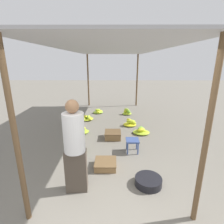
% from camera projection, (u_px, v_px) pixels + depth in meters
% --- Properties ---
extents(canopy_post_front_left, '(0.08, 0.08, 2.68)m').
position_uv_depth(canopy_post_front_left, '(16.00, 140.00, 2.37)').
color(canopy_post_front_left, brown).
rests_on(canopy_post_front_left, ground).
extents(canopy_post_front_right, '(0.08, 0.08, 2.68)m').
position_uv_depth(canopy_post_front_right, '(206.00, 140.00, 2.35)').
color(canopy_post_front_right, brown).
rests_on(canopy_post_front_right, ground).
extents(canopy_post_back_left, '(0.08, 0.08, 2.68)m').
position_uv_depth(canopy_post_back_left, '(88.00, 81.00, 9.21)').
color(canopy_post_back_left, brown).
rests_on(canopy_post_back_left, ground).
extents(canopy_post_back_right, '(0.08, 0.08, 2.68)m').
position_uv_depth(canopy_post_back_right, '(137.00, 81.00, 9.19)').
color(canopy_post_back_right, brown).
rests_on(canopy_post_back_right, ground).
extents(canopy_tarp, '(2.98, 7.54, 0.04)m').
position_uv_depth(canopy_tarp, '(112.00, 49.00, 5.39)').
color(canopy_tarp, '#B2B2B7').
rests_on(canopy_tarp, canopy_post_front_left).
extents(vendor_foreground, '(0.40, 0.40, 1.76)m').
position_uv_depth(vendor_foreground, '(75.00, 146.00, 3.09)').
color(vendor_foreground, '#4C4238').
rests_on(vendor_foreground, ground).
extents(stool, '(0.34, 0.34, 0.36)m').
position_uv_depth(stool, '(132.00, 142.00, 4.64)').
color(stool, '#384C84').
rests_on(stool, ground).
extents(basin_black, '(0.53, 0.53, 0.16)m').
position_uv_depth(basin_black, '(148.00, 181.00, 3.45)').
color(basin_black, black).
rests_on(basin_black, ground).
extents(banana_pile_left_0, '(0.40, 0.40, 0.22)m').
position_uv_depth(banana_pile_left_0, '(79.00, 150.00, 4.66)').
color(banana_pile_left_0, '#AAC82E').
rests_on(banana_pile_left_0, ground).
extents(banana_pile_left_1, '(0.52, 0.67, 0.26)m').
position_uv_depth(banana_pile_left_1, '(81.00, 131.00, 5.88)').
color(banana_pile_left_1, '#7DB636').
rests_on(banana_pile_left_1, ground).
extents(banana_pile_left_2, '(0.45, 0.44, 0.22)m').
position_uv_depth(banana_pile_left_2, '(98.00, 112.00, 8.14)').
color(banana_pile_left_2, '#BACF2B').
rests_on(banana_pile_left_2, ground).
extents(banana_pile_left_3, '(0.58, 0.58, 0.22)m').
position_uv_depth(banana_pile_left_3, '(86.00, 118.00, 7.22)').
color(banana_pile_left_3, '#C9D528').
rests_on(banana_pile_left_3, ground).
extents(banana_pile_right_0, '(0.56, 0.52, 0.23)m').
position_uv_depth(banana_pile_right_0, '(141.00, 131.00, 5.87)').
color(banana_pile_right_0, '#79B536').
rests_on(banana_pile_right_0, ground).
extents(banana_pile_right_1, '(0.41, 0.38, 0.30)m').
position_uv_depth(banana_pile_right_1, '(127.00, 113.00, 7.90)').
color(banana_pile_right_1, '#C8D428').
rests_on(banana_pile_right_1, ground).
extents(banana_pile_right_2, '(0.50, 0.42, 0.29)m').
position_uv_depth(banana_pile_right_2, '(130.00, 123.00, 6.56)').
color(banana_pile_right_2, '#B8CE2B').
rests_on(banana_pile_right_2, ground).
extents(crate_near, '(0.50, 0.50, 0.16)m').
position_uv_depth(crate_near, '(106.00, 164.00, 4.01)').
color(crate_near, olive).
rests_on(crate_near, ground).
extents(crate_mid, '(0.51, 0.51, 0.22)m').
position_uv_depth(crate_mid, '(113.00, 135.00, 5.51)').
color(crate_mid, brown).
rests_on(crate_mid, ground).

